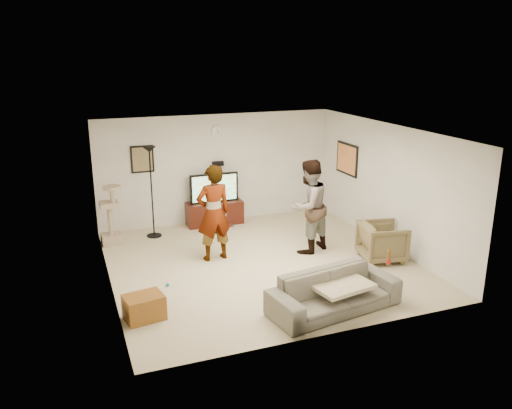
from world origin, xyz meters
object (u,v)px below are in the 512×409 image
object	(u,v)px
cat_tree	(110,215)
beer_bottle	(389,257)
tv_stand	(215,213)
person_left	(214,213)
sofa	(334,292)
floor_lamp	(152,193)
armchair	(382,242)
side_table	(144,307)
person_right	(308,206)
tv	(214,188)

from	to	relation	value
cat_tree	beer_bottle	size ratio (longest dim) A/B	5.00
tv_stand	person_left	size ratio (longest dim) A/B	0.69
tv_stand	sofa	bearing A→B (deg)	-83.11
beer_bottle	tv_stand	bearing A→B (deg)	108.14
cat_tree	beer_bottle	bearing A→B (deg)	-47.11
person_left	sofa	size ratio (longest dim) A/B	0.89
floor_lamp	armchair	xyz separation A→B (m)	(3.86, -2.86, -0.61)
armchair	side_table	distance (m)	4.69
cat_tree	floor_lamp	bearing A→B (deg)	8.10
person_right	sofa	bearing A→B (deg)	49.00
floor_lamp	cat_tree	bearing A→B (deg)	-171.90
tv_stand	person_left	bearing A→B (deg)	-106.49
cat_tree	tv	bearing A→B (deg)	10.74
armchair	sofa	bearing A→B (deg)	139.58
floor_lamp	beer_bottle	size ratio (longest dim) A/B	7.85
floor_lamp	sofa	world-z (taller)	floor_lamp
floor_lamp	cat_tree	xyz separation A→B (m)	(-0.91, -0.13, -0.36)
person_right	sofa	size ratio (longest dim) A/B	0.90
person_left	beer_bottle	world-z (taller)	person_left
tv	person_right	distance (m)	2.60
armchair	beer_bottle	bearing A→B (deg)	160.06
person_right	beer_bottle	bearing A→B (deg)	71.75
person_left	armchair	world-z (taller)	person_left
armchair	floor_lamp	bearing A→B (deg)	64.79
tv	armchair	distance (m)	4.02
person_left	sofa	bearing A→B (deg)	107.88
tv_stand	side_table	world-z (taller)	tv_stand
person_left	side_table	xyz separation A→B (m)	(-1.64, -1.87, -0.74)
tv	sofa	bearing A→B (deg)	-83.11
person_right	side_table	distance (m)	3.92
floor_lamp	side_table	xyz separation A→B (m)	(-0.78, -3.55, -0.79)
person_left	beer_bottle	size ratio (longest dim) A/B	7.44
person_left	sofa	distance (m)	2.94
beer_bottle	side_table	distance (m)	3.87
beer_bottle	side_table	size ratio (longest dim) A/B	0.44
cat_tree	person_right	size ratio (longest dim) A/B	0.67
tv_stand	person_right	world-z (taller)	person_right
person_right	side_table	xyz separation A→B (m)	(-3.50, -1.60, -0.74)
side_table	sofa	bearing A→B (deg)	-15.16
person_left	beer_bottle	xyz separation A→B (m)	(2.11, -2.63, -0.20)
tv_stand	person_right	bearing A→B (deg)	-60.87
side_table	person_left	bearing A→B (deg)	48.65
person_left	beer_bottle	bearing A→B (deg)	122.97
tv	armchair	bearing A→B (deg)	-53.02
tv_stand	person_left	world-z (taller)	person_left
person_right	beer_bottle	distance (m)	2.38
side_table	tv_stand	bearing A→B (deg)	59.98
person_right	side_table	size ratio (longest dim) A/B	3.29
beer_bottle	armchair	xyz separation A→B (m)	(0.88, 1.45, -0.37)
tv	cat_tree	xyz separation A→B (m)	(-2.37, -0.45, -0.24)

